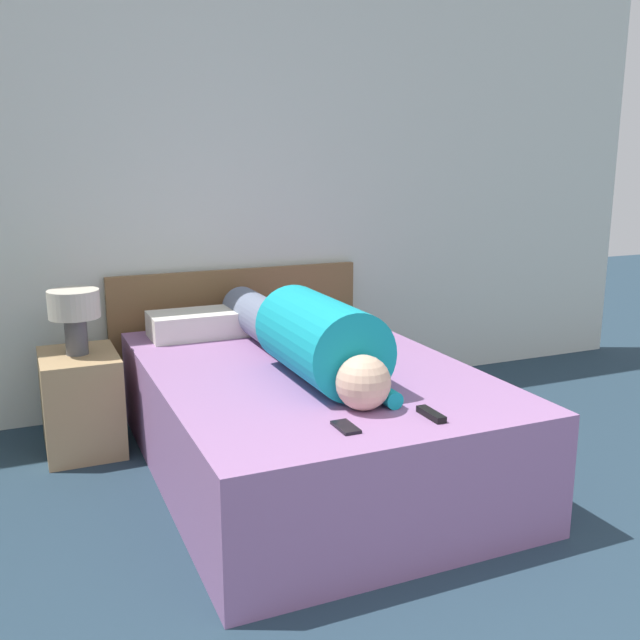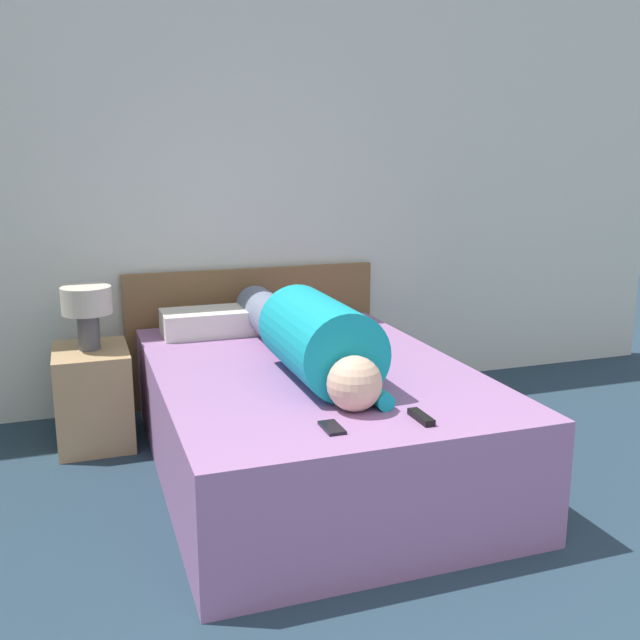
{
  "view_description": "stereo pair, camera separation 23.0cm",
  "coord_description": "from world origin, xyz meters",
  "px_view_note": "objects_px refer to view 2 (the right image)",
  "views": [
    {
      "loc": [
        -1.02,
        -0.05,
        1.44
      ],
      "look_at": [
        0.18,
        2.72,
        0.76
      ],
      "focal_mm": 40.0,
      "sensor_mm": 36.0,
      "label": 1
    },
    {
      "loc": [
        -0.81,
        -0.13,
        1.44
      ],
      "look_at": [
        0.18,
        2.72,
        0.76
      ],
      "focal_mm": 40.0,
      "sensor_mm": 36.0,
      "label": 2
    }
  ],
  "objects_px": {
    "bed": "(310,418)",
    "tv_remote": "(421,417)",
    "nightstand": "(94,396)",
    "cell_phone": "(332,428)",
    "pillow_near_headboard": "(220,321)",
    "table_lamp": "(87,307)",
    "person_lying": "(307,335)"
  },
  "relations": [
    {
      "from": "nightstand",
      "to": "cell_phone",
      "type": "xyz_separation_m",
      "value": [
        0.78,
        -1.45,
        0.27
      ]
    },
    {
      "from": "bed",
      "to": "tv_remote",
      "type": "height_order",
      "value": "tv_remote"
    },
    {
      "from": "table_lamp",
      "to": "cell_phone",
      "type": "xyz_separation_m",
      "value": [
        0.78,
        -1.45,
        -0.2
      ]
    },
    {
      "from": "table_lamp",
      "to": "person_lying",
      "type": "relative_size",
      "value": 0.19
    },
    {
      "from": "nightstand",
      "to": "tv_remote",
      "type": "bearing_deg",
      "value": -52.92
    },
    {
      "from": "bed",
      "to": "table_lamp",
      "type": "relative_size",
      "value": 6.18
    },
    {
      "from": "table_lamp",
      "to": "person_lying",
      "type": "height_order",
      "value": "person_lying"
    },
    {
      "from": "pillow_near_headboard",
      "to": "person_lying",
      "type": "bearing_deg",
      "value": -73.39
    },
    {
      "from": "pillow_near_headboard",
      "to": "cell_phone",
      "type": "distance_m",
      "value": 1.54
    },
    {
      "from": "nightstand",
      "to": "tv_remote",
      "type": "distance_m",
      "value": 1.87
    },
    {
      "from": "pillow_near_headboard",
      "to": "cell_phone",
      "type": "bearing_deg",
      "value": -86.63
    },
    {
      "from": "bed",
      "to": "pillow_near_headboard",
      "type": "height_order",
      "value": "pillow_near_headboard"
    },
    {
      "from": "bed",
      "to": "table_lamp",
      "type": "distance_m",
      "value": 1.26
    },
    {
      "from": "nightstand",
      "to": "pillow_near_headboard",
      "type": "xyz_separation_m",
      "value": [
        0.69,
        0.09,
        0.33
      ]
    },
    {
      "from": "bed",
      "to": "nightstand",
      "type": "distance_m",
      "value": 1.17
    },
    {
      "from": "bed",
      "to": "cell_phone",
      "type": "bearing_deg",
      "value": -102.5
    },
    {
      "from": "bed",
      "to": "table_lamp",
      "type": "bearing_deg",
      "value": 144.31
    },
    {
      "from": "nightstand",
      "to": "pillow_near_headboard",
      "type": "relative_size",
      "value": 0.8
    },
    {
      "from": "nightstand",
      "to": "person_lying",
      "type": "xyz_separation_m",
      "value": [
        0.92,
        -0.71,
        0.41
      ]
    },
    {
      "from": "table_lamp",
      "to": "tv_remote",
      "type": "bearing_deg",
      "value": -52.92
    },
    {
      "from": "nightstand",
      "to": "table_lamp",
      "type": "height_order",
      "value": "table_lamp"
    },
    {
      "from": "tv_remote",
      "to": "bed",
      "type": "bearing_deg",
      "value": 101.9
    },
    {
      "from": "table_lamp",
      "to": "bed",
      "type": "bearing_deg",
      "value": -35.69
    },
    {
      "from": "table_lamp",
      "to": "tv_remote",
      "type": "relative_size",
      "value": 2.15
    },
    {
      "from": "nightstand",
      "to": "cell_phone",
      "type": "distance_m",
      "value": 1.67
    },
    {
      "from": "person_lying",
      "to": "tv_remote",
      "type": "distance_m",
      "value": 0.8
    },
    {
      "from": "nightstand",
      "to": "bed",
      "type": "bearing_deg",
      "value": -35.69
    },
    {
      "from": "table_lamp",
      "to": "pillow_near_headboard",
      "type": "bearing_deg",
      "value": 7.08
    },
    {
      "from": "pillow_near_headboard",
      "to": "nightstand",
      "type": "bearing_deg",
      "value": -172.92
    },
    {
      "from": "table_lamp",
      "to": "nightstand",
      "type": "bearing_deg",
      "value": 0.0
    },
    {
      "from": "tv_remote",
      "to": "cell_phone",
      "type": "distance_m",
      "value": 0.34
    },
    {
      "from": "tv_remote",
      "to": "person_lying",
      "type": "bearing_deg",
      "value": 104.06
    }
  ]
}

